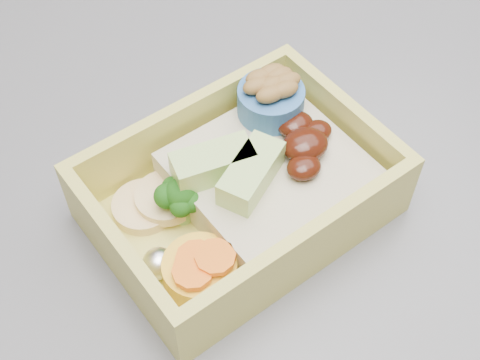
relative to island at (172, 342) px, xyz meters
name	(u,v)px	position (x,y,z in m)	size (l,w,h in m)	color
island	(172,342)	(0.00, 0.00, 0.00)	(1.24, 0.84, 0.92)	brown
bento_box	(246,184)	(0.04, -0.13, 0.48)	(0.20, 0.17, 0.07)	#D1C856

